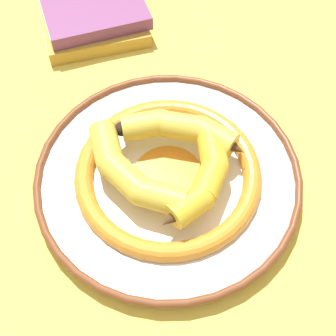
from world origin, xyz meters
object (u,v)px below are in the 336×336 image
decorative_bowl (168,176)px  banana_a (203,181)px  banana_b (181,130)px  book_stack (93,18)px  banana_c (128,171)px

decorative_bowl → banana_a: banana_a is taller
banana_b → decorative_bowl: bearing=81.4°
decorative_bowl → banana_b: (0.02, -0.05, 0.04)m
banana_b → book_stack: banana_b is taller
decorative_bowl → banana_b: 0.07m
banana_a → decorative_bowl: bearing=78.2°
book_stack → decorative_bowl: bearing=89.7°
book_stack → banana_b: bearing=96.6°
banana_a → book_stack: bearing=49.1°
banana_c → banana_a: bearing=37.7°
banana_a → banana_c: (0.09, 0.05, 0.00)m
decorative_bowl → book_stack: 0.36m
banana_a → banana_b: bearing=40.2°
banana_c → book_stack: banana_c is taller
decorative_bowl → banana_c: (0.03, 0.05, 0.04)m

